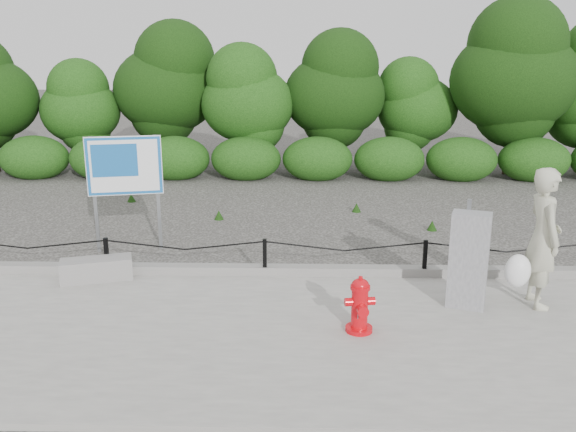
% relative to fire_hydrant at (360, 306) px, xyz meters
% --- Properties ---
extents(ground, '(90.00, 90.00, 0.00)m').
position_rel_fire_hydrant_xyz_m(ground, '(-1.31, 1.94, -0.43)').
color(ground, '#2D2B28').
rests_on(ground, ground).
extents(sidewalk, '(14.00, 4.00, 0.08)m').
position_rel_fire_hydrant_xyz_m(sidewalk, '(-1.31, -0.06, -0.39)').
color(sidewalk, gray).
rests_on(sidewalk, ground).
extents(curb, '(14.00, 0.22, 0.14)m').
position_rel_fire_hydrant_xyz_m(curb, '(-1.31, 1.99, -0.28)').
color(curb, slate).
rests_on(curb, sidewalk).
extents(chain_barrier, '(10.06, 0.06, 0.60)m').
position_rel_fire_hydrant_xyz_m(chain_barrier, '(-1.31, 1.94, 0.02)').
color(chain_barrier, black).
rests_on(chain_barrier, sidewalk).
extents(treeline, '(20.35, 3.71, 4.83)m').
position_rel_fire_hydrant_xyz_m(treeline, '(0.05, 10.86, 2.04)').
color(treeline, black).
rests_on(treeline, ground).
extents(fire_hydrant, '(0.39, 0.41, 0.74)m').
position_rel_fire_hydrant_xyz_m(fire_hydrant, '(0.00, 0.00, 0.00)').
color(fire_hydrant, red).
rests_on(fire_hydrant, sidewalk).
extents(pedestrian, '(0.77, 0.72, 1.95)m').
position_rel_fire_hydrant_xyz_m(pedestrian, '(2.53, 0.90, 0.59)').
color(pedestrian, '#B5B49B').
rests_on(pedestrian, sidewalk).
extents(concrete_block, '(1.13, 0.67, 0.34)m').
position_rel_fire_hydrant_xyz_m(concrete_block, '(-3.90, 1.69, -0.18)').
color(concrete_block, gray).
rests_on(concrete_block, sidewalk).
extents(utility_cabinet, '(0.58, 0.45, 1.49)m').
position_rel_fire_hydrant_xyz_m(utility_cabinet, '(1.55, 0.82, 0.32)').
color(utility_cabinet, '#9A9A9D').
rests_on(utility_cabinet, sidewalk).
extents(advertising_sign, '(1.28, 0.36, 2.08)m').
position_rel_fire_hydrant_xyz_m(advertising_sign, '(-3.85, 3.35, 1.03)').
color(advertising_sign, slate).
rests_on(advertising_sign, ground).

